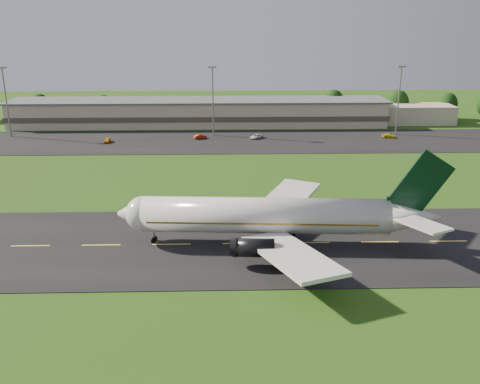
{
  "coord_description": "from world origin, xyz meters",
  "views": [
    {
      "loc": [
        8.65,
        -77.3,
        34.34
      ],
      "look_at": [
        10.99,
        8.0,
        6.0
      ],
      "focal_mm": 40.0,
      "sensor_mm": 36.0,
      "label": 1
    }
  ],
  "objects_px": {
    "light_mast_centre": "(213,93)",
    "service_vehicle_c": "(256,136)",
    "airliner": "(270,216)",
    "service_vehicle_a": "(108,140)",
    "light_mast_east": "(399,92)",
    "service_vehicle_b": "(200,137)",
    "terminal": "(219,113)",
    "light_mast_west": "(5,94)",
    "service_vehicle_d": "(389,136)"
  },
  "relations": [
    {
      "from": "airliner",
      "to": "light_mast_west",
      "type": "height_order",
      "value": "light_mast_west"
    },
    {
      "from": "airliner",
      "to": "light_mast_east",
      "type": "distance_m",
      "value": 91.96
    },
    {
      "from": "terminal",
      "to": "service_vehicle_a",
      "type": "distance_m",
      "value": 39.92
    },
    {
      "from": "light_mast_centre",
      "to": "service_vehicle_c",
      "type": "relative_size",
      "value": 4.54
    },
    {
      "from": "terminal",
      "to": "service_vehicle_a",
      "type": "xyz_separation_m",
      "value": [
        -31.14,
        -24.78,
        -3.26
      ]
    },
    {
      "from": "airliner",
      "to": "service_vehicle_a",
      "type": "relative_size",
      "value": 13.84
    },
    {
      "from": "light_mast_west",
      "to": "service_vehicle_c",
      "type": "xyz_separation_m",
      "value": [
        72.57,
        -4.69,
        -12.01
      ]
    },
    {
      "from": "light_mast_centre",
      "to": "service_vehicle_d",
      "type": "distance_m",
      "value": 53.15
    },
    {
      "from": "airliner",
      "to": "light_mast_east",
      "type": "xyz_separation_m",
      "value": [
        44.52,
        80.05,
        8.08
      ]
    },
    {
      "from": "terminal",
      "to": "light_mast_west",
      "type": "height_order",
      "value": "light_mast_west"
    },
    {
      "from": "terminal",
      "to": "light_mast_centre",
      "type": "distance_m",
      "value": 18.45
    },
    {
      "from": "service_vehicle_d",
      "to": "service_vehicle_b",
      "type": "bearing_deg",
      "value": 100.45
    },
    {
      "from": "terminal",
      "to": "light_mast_east",
      "type": "distance_m",
      "value": 56.67
    },
    {
      "from": "service_vehicle_d",
      "to": "light_mast_east",
      "type": "bearing_deg",
      "value": -23.85
    },
    {
      "from": "light_mast_east",
      "to": "service_vehicle_b",
      "type": "relative_size",
      "value": 5.42
    },
    {
      "from": "service_vehicle_b",
      "to": "service_vehicle_c",
      "type": "relative_size",
      "value": 0.84
    },
    {
      "from": "terminal",
      "to": "service_vehicle_d",
      "type": "xyz_separation_m",
      "value": [
        50.12,
        -21.21,
        -3.3
      ]
    },
    {
      "from": "terminal",
      "to": "service_vehicle_c",
      "type": "distance_m",
      "value": 23.89
    },
    {
      "from": "light_mast_centre",
      "to": "service_vehicle_d",
      "type": "bearing_deg",
      "value": -5.58
    },
    {
      "from": "light_mast_west",
      "to": "service_vehicle_b",
      "type": "relative_size",
      "value": 5.42
    },
    {
      "from": "light_mast_centre",
      "to": "service_vehicle_c",
      "type": "xyz_separation_m",
      "value": [
        12.57,
        -4.69,
        -12.01
      ]
    },
    {
      "from": "service_vehicle_b",
      "to": "terminal",
      "type": "bearing_deg",
      "value": -42.32
    },
    {
      "from": "light_mast_centre",
      "to": "service_vehicle_a",
      "type": "distance_m",
      "value": 33.2
    },
    {
      "from": "light_mast_east",
      "to": "service_vehicle_c",
      "type": "xyz_separation_m",
      "value": [
        -42.43,
        -4.69,
        -12.01
      ]
    },
    {
      "from": "service_vehicle_c",
      "to": "airliner",
      "type": "bearing_deg",
      "value": -51.5
    },
    {
      "from": "service_vehicle_b",
      "to": "service_vehicle_d",
      "type": "distance_m",
      "value": 55.32
    },
    {
      "from": "light_mast_east",
      "to": "service_vehicle_a",
      "type": "relative_size",
      "value": 5.49
    },
    {
      "from": "light_mast_east",
      "to": "service_vehicle_b",
      "type": "distance_m",
      "value": 60.2
    },
    {
      "from": "airliner",
      "to": "terminal",
      "type": "bearing_deg",
      "value": 99.0
    },
    {
      "from": "terminal",
      "to": "light_mast_west",
      "type": "xyz_separation_m",
      "value": [
        -61.4,
        -16.18,
        8.75
      ]
    },
    {
      "from": "light_mast_centre",
      "to": "service_vehicle_d",
      "type": "relative_size",
      "value": 5.0
    },
    {
      "from": "service_vehicle_b",
      "to": "service_vehicle_c",
      "type": "height_order",
      "value": "service_vehicle_c"
    },
    {
      "from": "airliner",
      "to": "service_vehicle_d",
      "type": "height_order",
      "value": "airliner"
    },
    {
      "from": "airliner",
      "to": "light_mast_west",
      "type": "distance_m",
      "value": 106.96
    },
    {
      "from": "airliner",
      "to": "terminal",
      "type": "height_order",
      "value": "airliner"
    },
    {
      "from": "terminal",
      "to": "light_mast_centre",
      "type": "bearing_deg",
      "value": -94.95
    },
    {
      "from": "light_mast_west",
      "to": "service_vehicle_d",
      "type": "height_order",
      "value": "light_mast_west"
    },
    {
      "from": "light_mast_centre",
      "to": "service_vehicle_b",
      "type": "height_order",
      "value": "light_mast_centre"
    },
    {
      "from": "light_mast_centre",
      "to": "service_vehicle_a",
      "type": "bearing_deg",
      "value": -163.88
    },
    {
      "from": "terminal",
      "to": "service_vehicle_c",
      "type": "bearing_deg",
      "value": -61.84
    },
    {
      "from": "service_vehicle_b",
      "to": "light_mast_centre",
      "type": "bearing_deg",
      "value": -67.38
    },
    {
      "from": "service_vehicle_b",
      "to": "service_vehicle_d",
      "type": "bearing_deg",
      "value": -118.69
    },
    {
      "from": "service_vehicle_a",
      "to": "service_vehicle_b",
      "type": "distance_m",
      "value": 26.23
    },
    {
      "from": "terminal",
      "to": "service_vehicle_a",
      "type": "height_order",
      "value": "terminal"
    },
    {
      "from": "light_mast_west",
      "to": "light_mast_centre",
      "type": "height_order",
      "value": "same"
    },
    {
      "from": "light_mast_west",
      "to": "light_mast_centre",
      "type": "bearing_deg",
      "value": 0.0
    },
    {
      "from": "service_vehicle_b",
      "to": "service_vehicle_c",
      "type": "bearing_deg",
      "value": -118.33
    },
    {
      "from": "terminal",
      "to": "service_vehicle_a",
      "type": "bearing_deg",
      "value": -141.49
    },
    {
      "from": "light_mast_centre",
      "to": "service_vehicle_a",
      "type": "xyz_separation_m",
      "value": [
        -29.73,
        -8.59,
        -12.01
      ]
    },
    {
      "from": "airliner",
      "to": "service_vehicle_a",
      "type": "bearing_deg",
      "value": 122.98
    }
  ]
}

